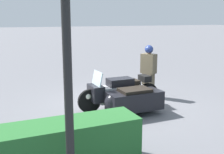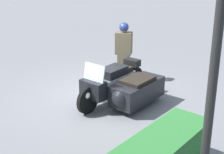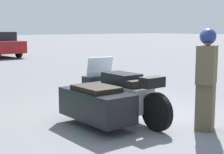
{
  "view_description": "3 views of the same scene",
  "coord_description": "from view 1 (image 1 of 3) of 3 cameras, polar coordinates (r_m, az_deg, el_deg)",
  "views": [
    {
      "loc": [
        3.52,
        7.4,
        2.61
      ],
      "look_at": [
        0.44,
        0.48,
        1.02
      ],
      "focal_mm": 45.0,
      "sensor_mm": 36.0,
      "label": 1
    },
    {
      "loc": [
        6.43,
        5.38,
        3.64
      ],
      "look_at": [
        0.46,
        0.53,
        0.82
      ],
      "focal_mm": 55.0,
      "sensor_mm": 36.0,
      "label": 2
    },
    {
      "loc": [
        -4.89,
        4.33,
        1.75
      ],
      "look_at": [
        0.08,
        0.49,
        0.85
      ],
      "focal_mm": 55.0,
      "sensor_mm": 36.0,
      "label": 3
    }
  ],
  "objects": [
    {
      "name": "twin_lamp_post",
      "position": [
        3.67,
        -9.42,
        13.74
      ],
      "size": [
        0.33,
        1.38,
        3.56
      ],
      "color": "black",
      "rests_on": "ground"
    },
    {
      "name": "police_motorcycle",
      "position": [
        7.88,
        2.56,
        -3.86
      ],
      "size": [
        2.56,
        1.32,
        1.16
      ],
      "rotation": [
        0.0,
        0.0,
        0.0
      ],
      "color": "black",
      "rests_on": "ground"
    },
    {
      "name": "officer_rider",
      "position": [
        9.38,
        7.43,
        1.42
      ],
      "size": [
        0.48,
        0.55,
        1.75
      ],
      "rotation": [
        0.0,
        0.0,
        0.48
      ],
      "color": "brown",
      "rests_on": "ground"
    },
    {
      "name": "ground_plane",
      "position": [
        8.59,
        1.4,
        -5.79
      ],
      "size": [
        160.0,
        160.0,
        0.0
      ],
      "primitive_type": "plane",
      "color": "slate"
    }
  ]
}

